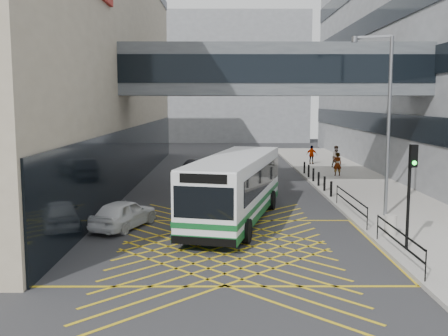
{
  "coord_description": "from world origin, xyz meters",
  "views": [
    {
      "loc": [
        -0.07,
        -19.98,
        5.63
      ],
      "look_at": [
        0.0,
        4.0,
        2.6
      ],
      "focal_mm": 42.0,
      "sensor_mm": 36.0,
      "label": 1
    }
  ],
  "objects_px": {
    "litter_bin": "(391,225)",
    "pedestrian_c": "(312,155)",
    "street_lamp": "(385,114)",
    "pedestrian_a": "(337,164)",
    "bus": "(236,187)",
    "car_dark": "(202,169)",
    "car_silver": "(219,165)",
    "car_white": "(124,214)",
    "pedestrian_b": "(337,157)",
    "traffic_light": "(411,182)"
  },
  "relations": [
    {
      "from": "traffic_light",
      "to": "pedestrian_b",
      "type": "xyz_separation_m",
      "value": [
        2.68,
        24.76,
        -1.66
      ]
    },
    {
      "from": "street_lamp",
      "to": "pedestrian_a",
      "type": "distance_m",
      "value": 14.34
    },
    {
      "from": "car_dark",
      "to": "litter_bin",
      "type": "distance_m",
      "value": 18.98
    },
    {
      "from": "litter_bin",
      "to": "pedestrian_b",
      "type": "height_order",
      "value": "pedestrian_b"
    },
    {
      "from": "traffic_light",
      "to": "street_lamp",
      "type": "bearing_deg",
      "value": 74.39
    },
    {
      "from": "bus",
      "to": "pedestrian_c",
      "type": "xyz_separation_m",
      "value": [
        7.27,
        21.69,
        -0.69
      ]
    },
    {
      "from": "car_white",
      "to": "car_silver",
      "type": "height_order",
      "value": "car_white"
    },
    {
      "from": "pedestrian_a",
      "to": "pedestrian_c",
      "type": "height_order",
      "value": "pedestrian_a"
    },
    {
      "from": "bus",
      "to": "litter_bin",
      "type": "bearing_deg",
      "value": -13.83
    },
    {
      "from": "pedestrian_a",
      "to": "pedestrian_b",
      "type": "bearing_deg",
      "value": -104.54
    },
    {
      "from": "litter_bin",
      "to": "pedestrian_c",
      "type": "bearing_deg",
      "value": 87.77
    },
    {
      "from": "pedestrian_a",
      "to": "pedestrian_b",
      "type": "xyz_separation_m",
      "value": [
        1.03,
        5.03,
        0.04
      ]
    },
    {
      "from": "traffic_light",
      "to": "pedestrian_c",
      "type": "bearing_deg",
      "value": 79.93
    },
    {
      "from": "pedestrian_b",
      "to": "pedestrian_c",
      "type": "distance_m",
      "value": 2.86
    },
    {
      "from": "pedestrian_c",
      "to": "pedestrian_b",
      "type": "bearing_deg",
      "value": 150.61
    },
    {
      "from": "car_white",
      "to": "car_silver",
      "type": "distance_m",
      "value": 18.63
    },
    {
      "from": "pedestrian_b",
      "to": "pedestrian_c",
      "type": "bearing_deg",
      "value": 102.66
    },
    {
      "from": "street_lamp",
      "to": "pedestrian_b",
      "type": "bearing_deg",
      "value": 104.79
    },
    {
      "from": "car_dark",
      "to": "pedestrian_b",
      "type": "relative_size",
      "value": 2.63
    },
    {
      "from": "traffic_light",
      "to": "street_lamp",
      "type": "xyz_separation_m",
      "value": [
        0.8,
        6.0,
        2.32
      ]
    },
    {
      "from": "car_white",
      "to": "pedestrian_a",
      "type": "xyz_separation_m",
      "value": [
        13.0,
        15.73,
        0.35
      ]
    },
    {
      "from": "car_dark",
      "to": "traffic_light",
      "type": "relative_size",
      "value": 1.2
    },
    {
      "from": "car_silver",
      "to": "street_lamp",
      "type": "distance_m",
      "value": 18.54
    },
    {
      "from": "street_lamp",
      "to": "pedestrian_b",
      "type": "xyz_separation_m",
      "value": [
        1.87,
        18.76,
        -3.99
      ]
    },
    {
      "from": "traffic_light",
      "to": "pedestrian_a",
      "type": "relative_size",
      "value": 2.29
    },
    {
      "from": "bus",
      "to": "car_white",
      "type": "relative_size",
      "value": 2.71
    },
    {
      "from": "pedestrian_a",
      "to": "pedestrian_c",
      "type": "distance_m",
      "value": 7.36
    },
    {
      "from": "car_dark",
      "to": "pedestrian_b",
      "type": "bearing_deg",
      "value": -132.96
    },
    {
      "from": "car_silver",
      "to": "pedestrian_b",
      "type": "bearing_deg",
      "value": 179.9
    },
    {
      "from": "car_white",
      "to": "traffic_light",
      "type": "bearing_deg",
      "value": -178.78
    },
    {
      "from": "car_silver",
      "to": "pedestrian_a",
      "type": "relative_size",
      "value": 2.45
    },
    {
      "from": "bus",
      "to": "litter_bin",
      "type": "distance_m",
      "value": 7.19
    },
    {
      "from": "litter_bin",
      "to": "pedestrian_b",
      "type": "distance_m",
      "value": 22.85
    },
    {
      "from": "bus",
      "to": "pedestrian_b",
      "type": "height_order",
      "value": "bus"
    },
    {
      "from": "car_white",
      "to": "car_silver",
      "type": "bearing_deg",
      "value": -82.37
    },
    {
      "from": "pedestrian_b",
      "to": "car_white",
      "type": "bearing_deg",
      "value": -147.85
    },
    {
      "from": "car_silver",
      "to": "litter_bin",
      "type": "distance_m",
      "value": 21.32
    },
    {
      "from": "car_white",
      "to": "pedestrian_c",
      "type": "bearing_deg",
      "value": -97.53
    },
    {
      "from": "car_dark",
      "to": "street_lamp",
      "type": "bearing_deg",
      "value": 145.2
    },
    {
      "from": "car_silver",
      "to": "pedestrian_c",
      "type": "bearing_deg",
      "value": -163.91
    },
    {
      "from": "street_lamp",
      "to": "pedestrian_b",
      "type": "height_order",
      "value": "street_lamp"
    },
    {
      "from": "car_dark",
      "to": "litter_bin",
      "type": "height_order",
      "value": "car_dark"
    },
    {
      "from": "traffic_light",
      "to": "pedestrian_a",
      "type": "distance_m",
      "value": 19.87
    },
    {
      "from": "bus",
      "to": "car_dark",
      "type": "height_order",
      "value": "bus"
    },
    {
      "from": "pedestrian_c",
      "to": "car_dark",
      "type": "bearing_deg",
      "value": 64.42
    },
    {
      "from": "bus",
      "to": "pedestrian_c",
      "type": "distance_m",
      "value": 22.89
    },
    {
      "from": "litter_bin",
      "to": "pedestrian_c",
      "type": "xyz_separation_m",
      "value": [
        0.97,
        24.98,
        0.39
      ]
    },
    {
      "from": "car_dark",
      "to": "pedestrian_b",
      "type": "height_order",
      "value": "pedestrian_b"
    },
    {
      "from": "pedestrian_c",
      "to": "litter_bin",
      "type": "bearing_deg",
      "value": 111.92
    },
    {
      "from": "litter_bin",
      "to": "pedestrian_c",
      "type": "relative_size",
      "value": 0.52
    }
  ]
}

